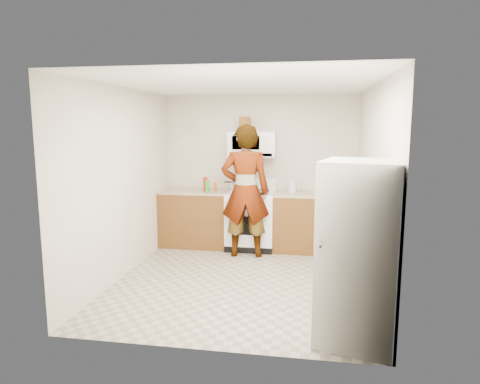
% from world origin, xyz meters
% --- Properties ---
extents(floor, '(3.60, 3.60, 0.00)m').
position_xyz_m(floor, '(0.00, 0.00, 0.00)').
color(floor, gray).
rests_on(floor, ground).
extents(back_wall, '(3.20, 0.02, 2.50)m').
position_xyz_m(back_wall, '(0.00, 1.79, 1.25)').
color(back_wall, beige).
rests_on(back_wall, floor).
extents(right_wall, '(0.02, 3.60, 2.50)m').
position_xyz_m(right_wall, '(1.59, 0.00, 1.25)').
color(right_wall, beige).
rests_on(right_wall, floor).
extents(cabinet_left, '(1.12, 0.62, 0.90)m').
position_xyz_m(cabinet_left, '(-1.04, 1.49, 0.45)').
color(cabinet_left, brown).
rests_on(cabinet_left, floor).
extents(counter_left, '(1.14, 0.64, 0.03)m').
position_xyz_m(counter_left, '(-1.04, 1.49, 0.92)').
color(counter_left, tan).
rests_on(counter_left, cabinet_left).
extents(cabinet_right, '(0.80, 0.62, 0.90)m').
position_xyz_m(cabinet_right, '(0.68, 1.49, 0.45)').
color(cabinet_right, brown).
rests_on(cabinet_right, floor).
extents(counter_right, '(0.82, 0.64, 0.03)m').
position_xyz_m(counter_right, '(0.68, 1.49, 0.92)').
color(counter_right, tan).
rests_on(counter_right, cabinet_right).
extents(gas_range, '(0.76, 0.65, 1.13)m').
position_xyz_m(gas_range, '(-0.10, 1.48, 0.49)').
color(gas_range, white).
rests_on(gas_range, floor).
extents(microwave, '(0.76, 0.38, 0.40)m').
position_xyz_m(microwave, '(-0.10, 1.61, 1.70)').
color(microwave, white).
rests_on(microwave, back_wall).
extents(person, '(0.79, 0.57, 2.02)m').
position_xyz_m(person, '(-0.13, 1.05, 1.01)').
color(person, tan).
rests_on(person, floor).
extents(fridge, '(0.85, 0.85, 1.70)m').
position_xyz_m(fridge, '(1.32, -1.38, 0.85)').
color(fridge, beige).
rests_on(fridge, floor).
extents(kettle, '(0.19, 0.19, 0.17)m').
position_xyz_m(kettle, '(0.56, 1.57, 1.02)').
color(kettle, silver).
rests_on(kettle, counter_right).
extents(jug, '(0.18, 0.18, 0.24)m').
position_xyz_m(jug, '(-0.21, 1.56, 2.02)').
color(jug, brown).
rests_on(jug, microwave).
extents(saucepan, '(0.28, 0.28, 0.14)m').
position_xyz_m(saucepan, '(-0.30, 1.64, 1.02)').
color(saucepan, '#ACADB0').
rests_on(saucepan, gas_range).
extents(tray, '(0.29, 0.25, 0.05)m').
position_xyz_m(tray, '(0.07, 1.38, 0.96)').
color(tray, silver).
rests_on(tray, gas_range).
extents(bottle_spray, '(0.09, 0.09, 0.24)m').
position_xyz_m(bottle_spray, '(-0.84, 1.40, 1.05)').
color(bottle_spray, red).
rests_on(bottle_spray, counter_left).
extents(bottle_hot_sauce, '(0.06, 0.06, 0.15)m').
position_xyz_m(bottle_hot_sauce, '(-0.69, 1.45, 1.01)').
color(bottle_hot_sauce, '#D75017').
rests_on(bottle_hot_sauce, counter_left).
extents(bottle_green_cap, '(0.07, 0.07, 0.20)m').
position_xyz_m(bottle_green_cap, '(-0.78, 1.28, 1.03)').
color(bottle_green_cap, '#198E1C').
rests_on(bottle_green_cap, counter_left).
extents(pot_lid, '(0.33, 0.33, 0.01)m').
position_xyz_m(pot_lid, '(-0.75, 1.36, 0.94)').
color(pot_lid, silver).
rests_on(pot_lid, counter_left).
extents(broom, '(0.30, 0.17, 1.44)m').
position_xyz_m(broom, '(1.52, 0.87, 0.73)').
color(broom, white).
rests_on(broom, floor).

